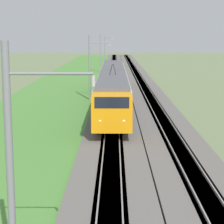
# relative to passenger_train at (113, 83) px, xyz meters

# --- Properties ---
(ballast_main) EXTENTS (240.00, 4.40, 0.30)m
(ballast_main) POSITION_rel_passenger_train_xyz_m (3.61, 0.00, -2.16)
(ballast_main) COLOR #605B56
(ballast_main) RESTS_ON ground
(ballast_adjacent) EXTENTS (240.00, 4.40, 0.30)m
(ballast_adjacent) POSITION_rel_passenger_train_xyz_m (3.61, -4.49, -2.16)
(ballast_adjacent) COLOR #605B56
(ballast_adjacent) RESTS_ON ground
(track_main) EXTENTS (240.00, 1.57, 0.45)m
(track_main) POSITION_rel_passenger_train_xyz_m (3.61, 0.00, -2.15)
(track_main) COLOR #4C4238
(track_main) RESTS_ON ground
(track_adjacent) EXTENTS (240.00, 1.57, 0.45)m
(track_adjacent) POSITION_rel_passenger_train_xyz_m (3.61, -4.49, -2.15)
(track_adjacent) COLOR #4C4238
(track_adjacent) RESTS_ON ground
(grass_verge) EXTENTS (240.00, 12.59, 0.12)m
(grass_verge) POSITION_rel_passenger_train_xyz_m (3.61, 6.98, -2.25)
(grass_verge) COLOR #4C8438
(grass_verge) RESTS_ON ground
(passenger_train) EXTENTS (40.26, 3.02, 4.95)m
(passenger_train) POSITION_rel_passenger_train_xyz_m (0.00, 0.00, 0.00)
(passenger_train) COLOR orange
(passenger_train) RESTS_ON ground
(catenary_mast_near) EXTENTS (0.22, 2.56, 7.60)m
(catenary_mast_near) POSITION_rel_passenger_train_xyz_m (-38.11, 2.73, 1.62)
(catenary_mast_near) COLOR slate
(catenary_mast_near) RESTS_ON ground
(catenary_mast_mid) EXTENTS (0.22, 2.56, 7.79)m
(catenary_mast_mid) POSITION_rel_passenger_train_xyz_m (1.84, 2.73, 1.72)
(catenary_mast_mid) COLOR slate
(catenary_mast_mid) RESTS_ON ground
(catenary_mast_far) EXTENTS (0.22, 2.56, 8.20)m
(catenary_mast_far) POSITION_rel_passenger_train_xyz_m (41.79, 2.73, 1.93)
(catenary_mast_far) COLOR slate
(catenary_mast_far) RESTS_ON ground
(catenary_mast_distant) EXTENTS (0.22, 2.56, 7.93)m
(catenary_mast_distant) POSITION_rel_passenger_train_xyz_m (81.74, 2.73, 1.79)
(catenary_mast_distant) COLOR slate
(catenary_mast_distant) RESTS_ON ground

